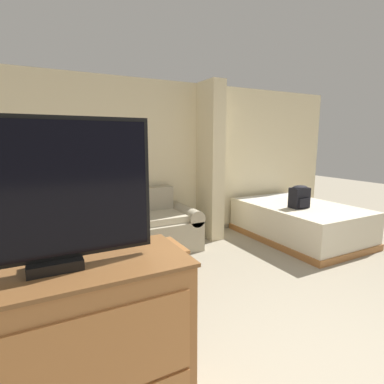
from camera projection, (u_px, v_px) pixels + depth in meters
name	position (u px, v px, depth m)	size (l,w,h in m)	color
wall_back	(153.00, 163.00, 4.92)	(7.62, 0.16, 2.60)	beige
wall_partition_pillar	(210.00, 162.00, 5.04)	(0.24, 0.56, 2.60)	beige
couch	(131.00, 231.00, 4.42)	(2.02, 0.84, 0.92)	tan
coffee_table	(157.00, 252.00, 3.43)	(0.59, 0.55, 0.45)	#996033
side_table	(42.00, 232.00, 3.87)	(0.45, 0.45, 0.58)	#996033
table_lamp	(39.00, 203.00, 3.80)	(0.37, 0.37, 0.42)	tan
tv_dresser	(64.00, 370.00, 1.49)	(1.27, 0.52, 1.07)	#996033
tv	(49.00, 195.00, 1.34)	(0.93, 0.16, 0.70)	black
bed	(298.00, 221.00, 5.10)	(1.40, 2.07, 0.59)	#996033
backpack	(300.00, 196.00, 4.77)	(0.30, 0.22, 0.36)	black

